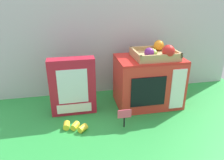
{
  "coord_description": "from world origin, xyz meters",
  "views": [
    {
      "loc": [
        -0.31,
        -1.07,
        0.64
      ],
      "look_at": [
        -0.09,
        0.02,
        0.17
      ],
      "focal_mm": 34.3,
      "sensor_mm": 36.0,
      "label": 1
    }
  ],
  "objects_px": {
    "price_sign": "(124,116)",
    "loose_toy_banana": "(75,126)",
    "cookie_set_box": "(73,87)",
    "toy_microwave": "(148,81)",
    "food_groups_crate": "(156,53)"
  },
  "relations": [
    {
      "from": "toy_microwave",
      "to": "cookie_set_box",
      "type": "height_order",
      "value": "cookie_set_box"
    },
    {
      "from": "toy_microwave",
      "to": "loose_toy_banana",
      "type": "xyz_separation_m",
      "value": [
        -0.45,
        -0.19,
        -0.13
      ]
    },
    {
      "from": "toy_microwave",
      "to": "food_groups_crate",
      "type": "distance_m",
      "value": 0.18
    },
    {
      "from": "food_groups_crate",
      "to": "price_sign",
      "type": "relative_size",
      "value": 2.36
    },
    {
      "from": "toy_microwave",
      "to": "price_sign",
      "type": "relative_size",
      "value": 3.73
    },
    {
      "from": "cookie_set_box",
      "to": "loose_toy_banana",
      "type": "relative_size",
      "value": 2.59
    },
    {
      "from": "price_sign",
      "to": "loose_toy_banana",
      "type": "bearing_deg",
      "value": 173.24
    },
    {
      "from": "food_groups_crate",
      "to": "loose_toy_banana",
      "type": "distance_m",
      "value": 0.59
    },
    {
      "from": "price_sign",
      "to": "loose_toy_banana",
      "type": "xyz_separation_m",
      "value": [
        -0.25,
        0.03,
        -0.05
      ]
    },
    {
      "from": "toy_microwave",
      "to": "loose_toy_banana",
      "type": "bearing_deg",
      "value": -157.18
    },
    {
      "from": "toy_microwave",
      "to": "cookie_set_box",
      "type": "relative_size",
      "value": 1.17
    },
    {
      "from": "cookie_set_box",
      "to": "price_sign",
      "type": "bearing_deg",
      "value": -39.24
    },
    {
      "from": "toy_microwave",
      "to": "loose_toy_banana",
      "type": "distance_m",
      "value": 0.5
    },
    {
      "from": "price_sign",
      "to": "toy_microwave",
      "type": "bearing_deg",
      "value": 47.46
    },
    {
      "from": "toy_microwave",
      "to": "price_sign",
      "type": "height_order",
      "value": "toy_microwave"
    }
  ]
}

